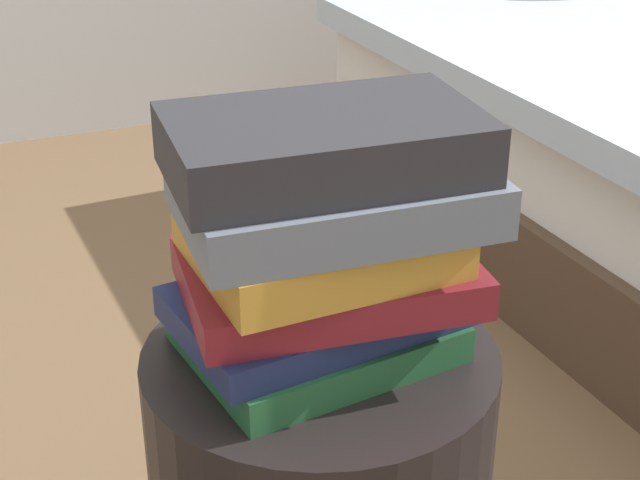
{
  "coord_description": "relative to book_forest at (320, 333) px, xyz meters",
  "views": [
    {
      "loc": [
        -0.31,
        -0.78,
        1.01
      ],
      "look_at": [
        0.0,
        0.0,
        0.59
      ],
      "focal_mm": 55.77,
      "sensor_mm": 36.0,
      "label": 1
    }
  ],
  "objects": [
    {
      "name": "book_forest",
      "position": [
        0.0,
        0.0,
        0.0
      ],
      "size": [
        0.27,
        0.23,
        0.04
      ],
      "primitive_type": "cube",
      "rotation": [
        0.0,
        0.0,
        0.15
      ],
      "color": "#1E512D",
      "rests_on": "side_table"
    },
    {
      "name": "book_navy",
      "position": [
        -0.0,
        -0.0,
        0.03
      ],
      "size": [
        0.3,
        0.22,
        0.03
      ],
      "primitive_type": "cube",
      "rotation": [
        0.0,
        0.0,
        0.15
      ],
      "color": "#19234C",
      "rests_on": "book_forest"
    },
    {
      "name": "book_maroon",
      "position": [
        0.0,
        -0.01,
        0.07
      ],
      "size": [
        0.29,
        0.21,
        0.04
      ],
      "primitive_type": "cube",
      "rotation": [
        0.0,
        0.0,
        -0.09
      ],
      "color": "maroon",
      "rests_on": "book_navy"
    },
    {
      "name": "book_ochre",
      "position": [
        -0.01,
        -0.01,
        0.11
      ],
      "size": [
        0.24,
        0.21,
        0.05
      ],
      "primitive_type": "cube",
      "rotation": [
        0.0,
        0.0,
        0.06
      ],
      "color": "#B7842D",
      "rests_on": "book_maroon"
    },
    {
      "name": "book_slate",
      "position": [
        0.01,
        -0.02,
        0.16
      ],
      "size": [
        0.29,
        0.2,
        0.05
      ],
      "primitive_type": "cube",
      "rotation": [
        0.0,
        0.0,
        -0.04
      ],
      "color": "slate",
      "rests_on": "book_ochre"
    },
    {
      "name": "book_charcoal",
      "position": [
        -0.01,
        -0.02,
        0.21
      ],
      "size": [
        0.29,
        0.18,
        0.06
      ],
      "primitive_type": "cube",
      "rotation": [
        0.0,
        0.0,
        -0.06
      ],
      "color": "#28282D",
      "rests_on": "book_slate"
    }
  ]
}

